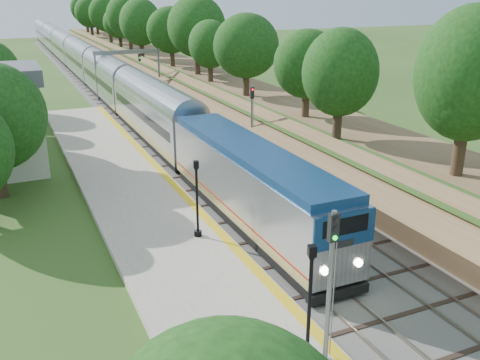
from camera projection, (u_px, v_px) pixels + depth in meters
name	position (u px, v px, depth m)	size (l,w,h in m)	color
ground	(398.00, 356.00, 20.46)	(320.00, 320.00, 0.00)	#2D4C19
trackbed	(118.00, 93.00, 72.79)	(9.50, 170.00, 0.28)	#4C4944
platform	(153.00, 220.00, 32.15)	(6.40, 68.00, 0.38)	gray
yellow_stripe	(198.00, 209.00, 33.18)	(0.55, 68.00, 0.01)	gold
embankment	(176.00, 75.00, 75.37)	(10.64, 170.00, 11.70)	brown
signal_gantry	(127.00, 61.00, 67.07)	(8.40, 0.38, 6.20)	slate
trees_behind_platform	(33.00, 142.00, 32.41)	(7.82, 53.32, 7.21)	#332316
train	(83.00, 63.00, 85.09)	(3.13, 146.56, 4.60)	black
lamppost_mid	(309.00, 308.00, 19.29)	(0.45, 0.45, 4.52)	black
lamppost_far	(197.00, 203.00, 28.98)	(0.43, 0.43, 4.35)	black
signal_platform	(331.00, 271.00, 18.54)	(0.35, 0.28, 5.93)	slate
signal_farside	(252.00, 113.00, 44.19)	(0.31, 0.25, 5.74)	slate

